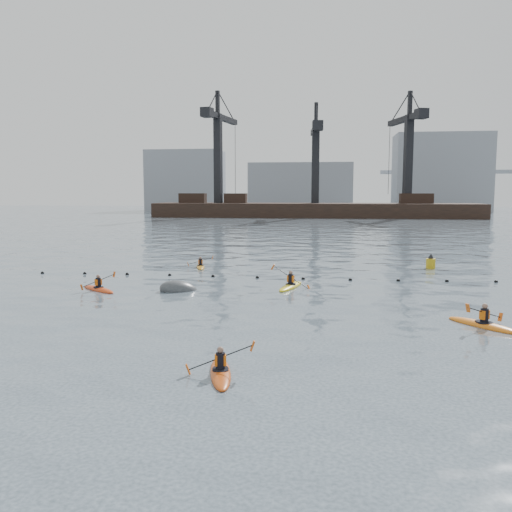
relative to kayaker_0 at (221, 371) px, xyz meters
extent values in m
plane|color=#34434C|center=(0.79, -3.59, -0.10)|extent=(400.00, 400.00, 0.00)
sphere|color=black|center=(-16.21, 18.91, -0.07)|extent=(0.24, 0.24, 0.24)
sphere|color=black|center=(-13.21, 19.07, -0.07)|extent=(0.24, 0.24, 0.24)
sphere|color=black|center=(-10.21, 19.16, -0.07)|extent=(0.24, 0.24, 0.24)
sphere|color=black|center=(-7.21, 19.13, -0.07)|extent=(0.24, 0.24, 0.24)
sphere|color=black|center=(-4.21, 19.00, -0.07)|extent=(0.24, 0.24, 0.24)
sphere|color=black|center=(-1.21, 18.82, -0.07)|extent=(0.24, 0.24, 0.24)
sphere|color=black|center=(1.79, 18.69, -0.07)|extent=(0.24, 0.24, 0.24)
sphere|color=black|center=(4.79, 18.67, -0.07)|extent=(0.24, 0.24, 0.24)
sphere|color=black|center=(7.79, 18.75, -0.07)|extent=(0.24, 0.24, 0.24)
sphere|color=black|center=(10.79, 18.92, -0.07)|extent=(0.24, 0.24, 0.24)
sphere|color=black|center=(13.79, 19.08, -0.07)|extent=(0.24, 0.24, 0.24)
cube|color=black|center=(0.79, 106.41, 0.75)|extent=(72.00, 12.00, 4.50)
cube|color=black|center=(-27.21, 106.41, 4.10)|extent=(6.00, 3.00, 2.20)
cube|color=black|center=(-17.21, 106.41, 4.10)|extent=(5.00, 3.00, 2.20)
cube|color=black|center=(22.79, 106.41, 4.10)|extent=(7.00, 3.00, 2.20)
cube|color=black|center=(-21.21, 106.41, 13.00)|extent=(1.85, 1.85, 20.00)
cube|color=black|center=(-20.74, 109.07, 22.40)|extent=(4.31, 17.93, 1.20)
cube|color=black|center=(-22.31, 100.21, 22.40)|extent=(2.62, 2.94, 2.00)
cube|color=black|center=(-21.21, 106.41, 25.50)|extent=(0.93, 0.93, 5.00)
cube|color=black|center=(0.79, 106.41, 11.50)|extent=(1.73, 1.73, 17.00)
cube|color=black|center=(0.59, 108.65, 19.40)|extent=(2.50, 15.05, 1.20)
cube|color=black|center=(1.24, 101.18, 19.40)|extent=(2.42, 2.78, 2.00)
cube|color=black|center=(0.79, 106.41, 22.50)|extent=(0.87, 0.87, 5.00)
cube|color=black|center=(20.79, 106.41, 12.50)|extent=(1.96, 1.96, 19.00)
cube|color=black|center=(20.13, 108.87, 21.40)|extent=(5.56, 16.73, 1.20)
cube|color=black|center=(22.33, 100.66, 21.40)|extent=(2.80, 3.08, 2.00)
cube|color=black|center=(20.79, 106.41, 24.50)|extent=(0.98, 0.98, 5.00)
cube|color=gray|center=(-39.21, 146.41, 8.90)|extent=(22.00, 14.00, 18.00)
cube|color=gray|center=(-4.21, 146.41, 6.90)|extent=(30.00, 14.00, 14.00)
cube|color=gray|center=(35.79, 146.41, 10.90)|extent=(26.00, 14.00, 22.00)
cube|color=gray|center=(55.79, 166.41, 11.90)|extent=(70.00, 2.00, 1.20)
cylinder|color=gray|center=(30.79, 166.41, 9.90)|extent=(1.60, 1.60, 20.00)
ellipsoid|color=#C54812|center=(0.00, 0.00, -0.06)|extent=(1.31, 3.18, 0.31)
cylinder|color=black|center=(0.00, 0.00, 0.07)|extent=(0.70, 0.70, 0.06)
cylinder|color=black|center=(0.00, 0.00, 0.34)|extent=(0.29, 0.29, 0.51)
cube|color=orange|center=(0.00, 0.00, 0.36)|extent=(0.39, 0.29, 0.33)
sphere|color=#8C6651|center=(0.00, 0.00, 0.68)|extent=(0.20, 0.20, 0.20)
cylinder|color=black|center=(0.00, 0.00, 0.44)|extent=(1.98, 0.49, 0.77)
cube|color=#D85914|center=(-0.97, -0.22, 0.10)|extent=(0.19, 0.17, 0.33)
cube|color=#D85914|center=(0.97, 0.22, 0.78)|extent=(0.19, 0.17, 0.33)
ellipsoid|color=red|center=(-9.73, 13.32, -0.06)|extent=(2.91, 2.50, 0.32)
cylinder|color=black|center=(-9.73, 13.32, 0.07)|extent=(0.85, 0.85, 0.06)
cylinder|color=black|center=(-9.73, 13.32, 0.36)|extent=(0.30, 0.30, 0.52)
cube|color=orange|center=(-9.73, 13.32, 0.38)|extent=(0.40, 0.42, 0.34)
sphere|color=#8C6651|center=(-9.73, 13.32, 0.71)|extent=(0.21, 0.21, 0.21)
cylinder|color=black|center=(-9.73, 13.32, 0.46)|extent=(1.36, 1.70, 0.59)
cube|color=#D85914|center=(-10.36, 12.52, 0.20)|extent=(0.19, 0.19, 0.34)
cube|color=#D85914|center=(-9.09, 14.12, 0.71)|extent=(0.19, 0.19, 0.34)
ellipsoid|color=yellow|center=(1.17, 15.66, -0.05)|extent=(1.59, 3.58, 0.35)
cylinder|color=black|center=(1.17, 15.66, 0.09)|extent=(0.81, 0.81, 0.07)
cylinder|color=black|center=(1.17, 15.66, 0.40)|extent=(0.33, 0.33, 0.57)
cube|color=orange|center=(1.17, 15.66, 0.42)|extent=(0.45, 0.34, 0.37)
sphere|color=#8C6651|center=(1.17, 15.66, 0.78)|extent=(0.23, 0.23, 0.23)
cylinder|color=black|center=(1.17, 15.66, 0.51)|extent=(2.06, 0.59, 1.22)
cube|color=#D85914|center=(0.09, 15.95, 1.06)|extent=(0.26, 0.21, 0.35)
cube|color=#D85914|center=(2.25, 15.37, -0.04)|extent=(0.26, 0.21, 0.35)
ellipsoid|color=orange|center=(9.81, 7.28, -0.05)|extent=(2.77, 3.15, 0.35)
cylinder|color=black|center=(9.81, 7.28, 0.09)|extent=(0.93, 0.93, 0.07)
cylinder|color=black|center=(9.81, 7.28, 0.40)|extent=(0.33, 0.33, 0.57)
cube|color=orange|center=(9.81, 7.28, 0.42)|extent=(0.46, 0.44, 0.37)
sphere|color=#8C6651|center=(9.81, 7.28, 0.78)|extent=(0.23, 0.23, 0.23)
cylinder|color=black|center=(9.81, 7.28, 0.51)|extent=(1.81, 1.50, 0.75)
cube|color=#D85914|center=(10.67, 7.99, 0.18)|extent=(0.22, 0.22, 0.37)
cube|color=#D85914|center=(8.94, 6.56, 0.84)|extent=(0.22, 0.22, 0.37)
ellipsoid|color=orange|center=(-6.07, 23.29, -0.06)|extent=(1.30, 2.92, 0.29)
cylinder|color=black|center=(-6.07, 23.29, 0.06)|extent=(0.66, 0.66, 0.05)
cylinder|color=black|center=(-6.07, 23.29, 0.31)|extent=(0.27, 0.27, 0.47)
cube|color=orange|center=(-6.07, 23.29, 0.33)|extent=(0.36, 0.27, 0.31)
sphere|color=#8C6651|center=(-6.07, 23.29, 0.62)|extent=(0.19, 0.19, 0.19)
cylinder|color=black|center=(-6.07, 23.29, 0.40)|extent=(1.86, 0.53, 0.56)
cube|color=#D85914|center=(-6.95, 23.05, 0.15)|extent=(0.15, 0.15, 0.31)
cube|color=#D85914|center=(-5.18, 23.53, 0.64)|extent=(0.15, 0.15, 0.31)
ellipsoid|color=#3A3C3E|center=(-5.11, 13.80, -0.10)|extent=(2.80, 2.41, 1.58)
cylinder|color=gold|center=(10.92, 25.04, 0.19)|extent=(0.67, 0.67, 0.87)
cone|color=black|center=(10.92, 25.04, 0.82)|extent=(0.42, 0.42, 0.34)
camera|label=1|loc=(3.15, -15.91, 5.52)|focal=38.00mm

